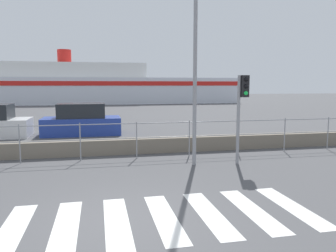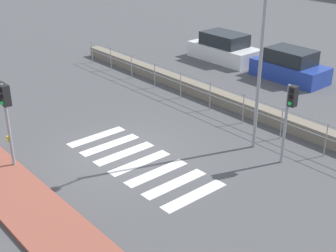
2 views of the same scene
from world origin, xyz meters
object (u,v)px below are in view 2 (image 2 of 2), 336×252
object	(u,v)px
traffic_light_near	(5,103)
streetlamp	(258,33)
parked_car_white	(224,49)
traffic_light_far	(290,107)
parked_car_blue	(290,67)

from	to	relation	value
traffic_light_near	streetlamp	size ratio (longest dim) A/B	0.43
traffic_light_near	parked_car_white	xyz separation A→B (m)	(-4.08, 14.60, -1.65)
parked_car_white	traffic_light_far	bearing A→B (deg)	-37.46
traffic_light_near	streetlamp	xyz separation A→B (m)	(4.25, 7.04, 1.92)
traffic_light_far	streetlamp	bearing A→B (deg)	-178.55
parked_car_blue	traffic_light_near	bearing A→B (deg)	-91.91
parked_car_blue	parked_car_white	bearing A→B (deg)	180.00
streetlamp	parked_car_white	xyz separation A→B (m)	(-8.33, 7.55, -3.57)
traffic_light_far	traffic_light_near	bearing A→B (deg)	-128.99
traffic_light_near	traffic_light_far	xyz separation A→B (m)	(5.73, 7.08, -0.26)
streetlamp	parked_car_blue	bearing A→B (deg)	116.46
traffic_light_near	streetlamp	distance (m)	8.44
streetlamp	parked_car_blue	distance (m)	9.16
traffic_light_far	streetlamp	distance (m)	2.64
streetlamp	traffic_light_far	bearing A→B (deg)	1.45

